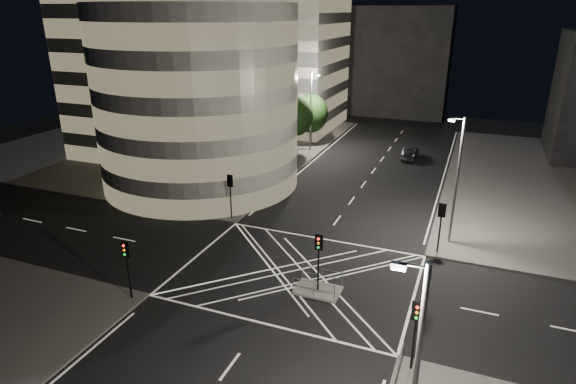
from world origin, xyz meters
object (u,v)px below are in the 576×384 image
at_px(traffic_signal_nl, 127,259).
at_px(street_lamp_left_near, 249,144).
at_px(traffic_signal_fr, 441,219).
at_px(street_lamp_right_near, 413,383).
at_px(central_island, 318,290).
at_px(street_lamp_right_far, 456,177).
at_px(street_lamp_left_far, 311,109).
at_px(sedan, 410,153).
at_px(traffic_signal_fl, 230,188).
at_px(traffic_signal_nr, 416,323).
at_px(traffic_signal_island, 319,252).

relative_size(traffic_signal_nl, street_lamp_left_near, 0.40).
distance_m(traffic_signal_fr, street_lamp_right_near, 20.97).
bearing_deg(street_lamp_left_near, central_island, -49.73).
xyz_separation_m(street_lamp_right_far, street_lamp_right_near, (0.00, -23.00, 0.00)).
height_order(street_lamp_left_far, street_lamp_right_far, same).
relative_size(traffic_signal_nl, sedan, 0.87).
relative_size(traffic_signal_fl, traffic_signal_nl, 1.00).
height_order(traffic_signal_nl, street_lamp_left_near, street_lamp_left_near).
bearing_deg(street_lamp_right_near, central_island, 120.75).
relative_size(traffic_signal_fl, traffic_signal_nr, 1.00).
bearing_deg(street_lamp_right_far, traffic_signal_fr, -106.11).
height_order(traffic_signal_fl, street_lamp_right_far, street_lamp_right_far).
distance_m(traffic_signal_fl, traffic_signal_nr, 22.24).
bearing_deg(sedan, traffic_signal_nl, 72.79).
bearing_deg(central_island, street_lamp_right_far, 54.70).
distance_m(traffic_signal_island, street_lamp_left_far, 33.61).
xyz_separation_m(traffic_signal_island, sedan, (1.19, 32.76, -2.16)).
bearing_deg(street_lamp_left_near, traffic_signal_fl, -83.03).
xyz_separation_m(traffic_signal_nl, sedan, (11.99, 38.06, -2.16)).
bearing_deg(traffic_signal_nr, traffic_signal_fr, 90.00).
height_order(central_island, street_lamp_left_near, street_lamp_left_near).
distance_m(traffic_signal_fr, street_lamp_left_near, 19.14).
bearing_deg(street_lamp_left_near, traffic_signal_nr, -45.87).
height_order(traffic_signal_nl, street_lamp_left_far, street_lamp_left_far).
xyz_separation_m(traffic_signal_fl, street_lamp_right_far, (18.24, 2.20, 2.63)).
distance_m(central_island, sedan, 32.78).
xyz_separation_m(street_lamp_left_far, street_lamp_right_far, (18.87, -21.00, 0.00)).
relative_size(central_island, street_lamp_left_near, 0.30).
bearing_deg(traffic_signal_nr, street_lamp_left_far, 116.36).
bearing_deg(traffic_signal_fr, street_lamp_left_far, 128.17).
bearing_deg(central_island, sedan, 87.91).
bearing_deg(street_lamp_left_near, sedan, 56.74).
distance_m(traffic_signal_nr, street_lamp_left_near, 26.32).
relative_size(traffic_signal_island, street_lamp_right_near, 0.40).
bearing_deg(traffic_signal_fr, street_lamp_left_near, 164.08).
distance_m(central_island, street_lamp_right_far, 13.98).
height_order(street_lamp_right_far, street_lamp_right_near, same).
height_order(street_lamp_left_near, street_lamp_right_near, same).
height_order(traffic_signal_nr, street_lamp_left_far, street_lamp_left_far).
height_order(traffic_signal_fr, sedan, traffic_signal_fr).
xyz_separation_m(traffic_signal_fl, traffic_signal_fr, (17.60, 0.00, 0.00)).
distance_m(street_lamp_left_near, street_lamp_right_near, 32.13).
xyz_separation_m(traffic_signal_nl, traffic_signal_island, (10.80, 5.30, 0.00)).
height_order(central_island, traffic_signal_island, traffic_signal_island).
bearing_deg(central_island, traffic_signal_fr, 50.67).
bearing_deg(street_lamp_right_far, street_lamp_right_near, -90.00).
relative_size(traffic_signal_fr, sedan, 0.87).
xyz_separation_m(traffic_signal_nr, traffic_signal_island, (-6.80, 5.30, 0.00)).
bearing_deg(street_lamp_left_far, traffic_signal_fr, -51.83).
bearing_deg(traffic_signal_fl, traffic_signal_fr, 0.00).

